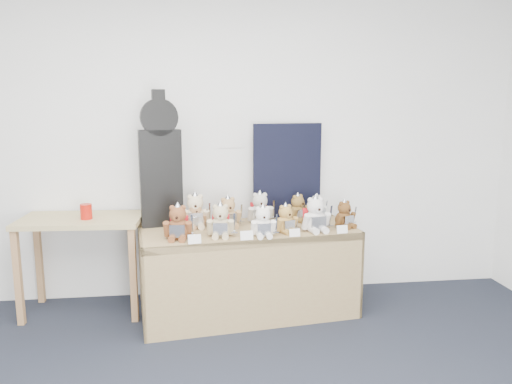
{
  "coord_description": "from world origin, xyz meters",
  "views": [
    {
      "loc": [
        0.14,
        -1.83,
        1.7
      ],
      "look_at": [
        0.61,
        1.91,
        1.02
      ],
      "focal_mm": 35.0,
      "sensor_mm": 36.0,
      "label": 1
    }
  ],
  "objects": [
    {
      "name": "teddy_front_right",
      "position": [
        0.83,
        1.85,
        0.81
      ],
      "size": [
        0.21,
        0.2,
        0.25
      ],
      "rotation": [
        0.0,
        0.0,
        0.4
      ],
      "color": "#A87E3F",
      "rests_on": "display_table"
    },
    {
      "name": "entry_card_d",
      "position": [
        1.25,
        1.76,
        0.74
      ],
      "size": [
        0.09,
        0.03,
        0.06
      ],
      "primitive_type": "cube",
      "rotation": [
        -0.24,
        0.0,
        0.13
      ],
      "color": "white",
      "rests_on": "display_table"
    },
    {
      "name": "entry_card_b",
      "position": [
        0.51,
        1.66,
        0.74
      ],
      "size": [
        0.1,
        0.03,
        0.07
      ],
      "primitive_type": "cube",
      "rotation": [
        -0.24,
        0.0,
        0.13
      ],
      "color": "white",
      "rests_on": "display_table"
    },
    {
      "name": "teddy_back_end",
      "position": [
        1.17,
        2.21,
        0.8
      ],
      "size": [
        0.2,
        0.2,
        0.25
      ],
      "rotation": [
        0.0,
        0.0,
        0.64
      ],
      "color": "silver",
      "rests_on": "display_table"
    },
    {
      "name": "teddy_back_centre_left",
      "position": [
        0.4,
        2.09,
        0.82
      ],
      "size": [
        0.23,
        0.21,
        0.28
      ],
      "rotation": [
        0.0,
        0.0,
        0.24
      ],
      "color": "#A68153",
      "rests_on": "display_table"
    },
    {
      "name": "entry_card_c",
      "position": [
        0.87,
        1.71,
        0.74
      ],
      "size": [
        0.09,
        0.03,
        0.06
      ],
      "primitive_type": "cube",
      "rotation": [
        -0.24,
        0.0,
        0.13
      ],
      "color": "white",
      "rests_on": "display_table"
    },
    {
      "name": "teddy_front_end",
      "position": [
        1.33,
        1.95,
        0.8
      ],
      "size": [
        0.21,
        0.2,
        0.25
      ],
      "rotation": [
        0.0,
        0.0,
        0.47
      ],
      "color": "brown",
      "rests_on": "display_table"
    },
    {
      "name": "teddy_back_far_left",
      "position": [
        0.14,
        2.09,
        0.8
      ],
      "size": [
        0.19,
        0.17,
        0.23
      ],
      "rotation": [
        0.0,
        0.0,
        0.16
      ],
      "color": "#A97A4F",
      "rests_on": "display_table"
    },
    {
      "name": "teddy_front_left",
      "position": [
        0.32,
        1.79,
        0.82
      ],
      "size": [
        0.23,
        0.2,
        0.28
      ],
      "rotation": [
        0.0,
        0.0,
        -0.09
      ],
      "color": "tan",
      "rests_on": "display_table"
    },
    {
      "name": "guitar_case",
      "position": [
        -0.13,
        2.18,
        1.24
      ],
      "size": [
        0.34,
        0.16,
        1.09
      ],
      "rotation": [
        0.0,
        0.0,
        0.19
      ],
      "color": "black",
      "rests_on": "display_table"
    },
    {
      "name": "teddy_front_centre",
      "position": [
        0.64,
        1.76,
        0.81
      ],
      "size": [
        0.22,
        0.17,
        0.26
      ],
      "rotation": [
        0.0,
        0.0,
        0.03
      ],
      "color": "silver",
      "rests_on": "display_table"
    },
    {
      "name": "red_cup",
      "position": [
        -0.71,
        2.13,
        0.85
      ],
      "size": [
        0.09,
        0.09,
        0.12
      ],
      "primitive_type": "cylinder",
      "color": "#B8160C",
      "rests_on": "side_table"
    },
    {
      "name": "entry_card_a",
      "position": [
        0.13,
        1.61,
        0.74
      ],
      "size": [
        0.09,
        0.03,
        0.07
      ],
      "primitive_type": "cube",
      "rotation": [
        -0.24,
        0.0,
        0.13
      ],
      "color": "white",
      "rests_on": "display_table"
    },
    {
      "name": "room_shell",
      "position": [
        0.45,
        2.49,
        1.46
      ],
      "size": [
        6.0,
        6.0,
        6.0
      ],
      "color": "silver",
      "rests_on": "floor"
    },
    {
      "name": "teddy_back_left",
      "position": [
        0.14,
        2.11,
        0.83
      ],
      "size": [
        0.25,
        0.2,
        0.31
      ],
      "rotation": [
        0.0,
        0.0,
        0.02
      ],
      "color": "beige",
      "rests_on": "display_table"
    },
    {
      "name": "teddy_front_far_left",
      "position": [
        0.01,
        1.76,
        0.82
      ],
      "size": [
        0.24,
        0.21,
        0.29
      ],
      "rotation": [
        0.0,
        0.0,
        -0.09
      ],
      "color": "brown",
      "rests_on": "display_table"
    },
    {
      "name": "teddy_back_right",
      "position": [
        1.0,
        2.21,
        0.81
      ],
      "size": [
        0.21,
        0.21,
        0.26
      ],
      "rotation": [
        0.0,
        0.0,
        0.6
      ],
      "color": "brown",
      "rests_on": "display_table"
    },
    {
      "name": "navy_board",
      "position": [
        0.94,
        2.38,
        1.11
      ],
      "size": [
        0.61,
        0.11,
        0.81
      ],
      "primitive_type": "cube",
      "rotation": [
        0.0,
        0.0,
        0.14
      ],
      "color": "black",
      "rests_on": "display_table"
    },
    {
      "name": "display_table",
      "position": [
        0.56,
        1.94,
        0.55
      ],
      "size": [
        1.77,
        0.92,
        0.71
      ],
      "rotation": [
        0.0,
        0.0,
        0.13
      ],
      "color": "olive",
      "rests_on": "floor"
    },
    {
      "name": "side_table",
      "position": [
        -0.77,
        2.19,
        0.66
      ],
      "size": [
        0.98,
        0.58,
        0.79
      ],
      "rotation": [
        0.0,
        0.0,
        -0.06
      ],
      "color": "#978651",
      "rests_on": "floor"
    },
    {
      "name": "teddy_back_centre_right",
      "position": [
        0.67,
        2.18,
        0.82
      ],
      "size": [
        0.24,
        0.2,
        0.29
      ],
      "rotation": [
        0.0,
        0.0,
        0.06
      ],
      "color": "beige",
      "rests_on": "display_table"
    },
    {
      "name": "teddy_front_far_right",
      "position": [
        1.06,
        1.86,
        0.83
      ],
      "size": [
        0.26,
        0.23,
        0.31
      ],
      "rotation": [
        0.0,
        0.0,
        0.18
      ],
      "color": "silver",
      "rests_on": "display_table"
    }
  ]
}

